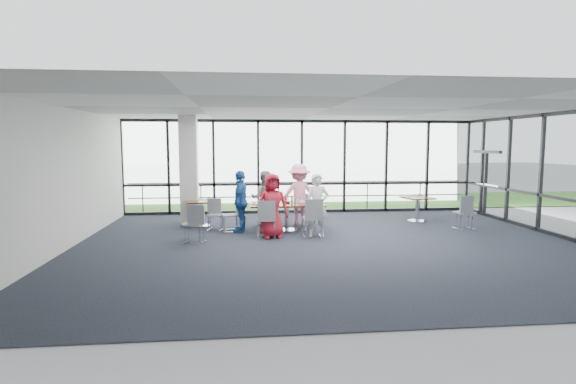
{
  "coord_description": "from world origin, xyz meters",
  "views": [
    {
      "loc": [
        -2.07,
        -10.34,
        2.37
      ],
      "look_at": [
        -0.84,
        1.49,
        1.1
      ],
      "focal_mm": 28.0,
      "sensor_mm": 36.0,
      "label": 1
    }
  ],
  "objects": [
    {
      "name": "diner_near_right",
      "position": [
        -0.15,
        0.89,
        0.81
      ],
      "size": [
        0.64,
        0.51,
        1.62
      ],
      "primitive_type": "imported",
      "rotation": [
        0.0,
        0.0,
        -0.13
      ],
      "color": "silver",
      "rests_on": "ground"
    },
    {
      "name": "wall_front",
      "position": [
        0.0,
        -5.0,
        1.6
      ],
      "size": [
        12.0,
        0.1,
        3.2
      ],
      "primitive_type": "cube",
      "color": "silver",
      "rests_on": "ground"
    },
    {
      "name": "tumbler_c",
      "position": [
        -0.81,
        2.03,
        0.82
      ],
      "size": [
        0.07,
        0.07,
        0.15
      ],
      "primitive_type": "cylinder",
      "color": "white",
      "rests_on": "main_table"
    },
    {
      "name": "plate_fr",
      "position": [
        -0.37,
        2.09,
        0.76
      ],
      "size": [
        0.27,
        0.27,
        0.01
      ],
      "primitive_type": "cylinder",
      "color": "white",
      "rests_on": "main_table"
    },
    {
      "name": "chair_main_nl",
      "position": [
        -1.46,
        0.87,
        0.47
      ],
      "size": [
        0.47,
        0.47,
        0.95
      ],
      "primitive_type": null,
      "rotation": [
        0.0,
        0.0,
        0.01
      ],
      "color": "gray",
      "rests_on": "ground"
    },
    {
      "name": "main_table",
      "position": [
        -0.84,
        1.79,
        0.63
      ],
      "size": [
        2.0,
        1.11,
        0.75
      ],
      "rotation": [
        0.0,
        0.0,
        -0.01
      ],
      "color": "#3A180E",
      "rests_on": "ground"
    },
    {
      "name": "diner_end",
      "position": [
        -2.1,
        1.73,
        0.83
      ],
      "size": [
        0.71,
        1.06,
        1.67
      ],
      "primitive_type": "imported",
      "rotation": [
        0.0,
        0.0,
        -1.77
      ],
      "color": "#1E549F",
      "rests_on": "ground"
    },
    {
      "name": "plate_nr",
      "position": [
        -0.2,
        1.44,
        0.76
      ],
      "size": [
        0.24,
        0.24,
        0.01
      ],
      "primitive_type": "cylinder",
      "color": "white",
      "rests_on": "main_table"
    },
    {
      "name": "diner_near_left",
      "position": [
        -1.31,
        0.88,
        0.82
      ],
      "size": [
        0.87,
        0.64,
        1.64
      ],
      "primitive_type": "imported",
      "rotation": [
        0.0,
        0.0,
        0.15
      ],
      "color": "#B01A2A",
      "rests_on": "ground"
    },
    {
      "name": "side_table_right",
      "position": [
        3.3,
        2.84,
        0.63
      ],
      "size": [
        0.94,
        0.94,
        0.75
      ],
      "rotation": [
        0.0,
        0.0,
        0.17
      ],
      "color": "#3A180E",
      "rests_on": "ground"
    },
    {
      "name": "plate_end",
      "position": [
        -1.73,
        1.8,
        0.76
      ],
      "size": [
        0.26,
        0.26,
        0.01
      ],
      "primitive_type": "cylinder",
      "color": "white",
      "rests_on": "main_table"
    },
    {
      "name": "tumbler_b",
      "position": [
        -0.57,
        1.63,
        0.82
      ],
      "size": [
        0.07,
        0.07,
        0.15
      ],
      "primitive_type": "cylinder",
      "color": "white",
      "rests_on": "main_table"
    },
    {
      "name": "apron",
      "position": [
        0.0,
        10.0,
        -0.02
      ],
      "size": [
        80.0,
        70.0,
        0.02
      ],
      "primitive_type": "cube",
      "color": "gray",
      "rests_on": "ground"
    },
    {
      "name": "green_bottle",
      "position": [
        -0.69,
        1.86,
        0.85
      ],
      "size": [
        0.05,
        0.05,
        0.2
      ],
      "primitive_type": "cylinder",
      "color": "#207530",
      "rests_on": "main_table"
    },
    {
      "name": "menu_a",
      "position": [
        -0.96,
        1.4,
        0.75
      ],
      "size": [
        0.35,
        0.27,
        0.0
      ],
      "primitive_type": "cube",
      "rotation": [
        0.0,
        0.0,
        -0.21
      ],
      "color": "beige",
      "rests_on": "main_table"
    },
    {
      "name": "plate_nl",
      "position": [
        -1.37,
        1.49,
        0.76
      ],
      "size": [
        0.24,
        0.24,
        0.01
      ],
      "primitive_type": "cylinder",
      "color": "white",
      "rests_on": "main_table"
    },
    {
      "name": "structural_column",
      "position": [
        -3.6,
        3.0,
        1.6
      ],
      "size": [
        0.5,
        0.5,
        3.2
      ],
      "primitive_type": "cube",
      "color": "white",
      "rests_on": "ground"
    },
    {
      "name": "hangar_aux",
      "position": [
        -18.0,
        28.0,
        2.0
      ],
      "size": [
        10.0,
        6.0,
        4.0
      ],
      "primitive_type": "cube",
      "color": "silver",
      "rests_on": "ground"
    },
    {
      "name": "curtain_wall_right",
      "position": [
        6.0,
        0.0,
        1.6
      ],
      "size": [
        0.1,
        10.0,
        3.2
      ],
      "primitive_type": "cube",
      "color": "white",
      "rests_on": "ground"
    },
    {
      "name": "wall_left",
      "position": [
        -6.0,
        0.0,
        1.6
      ],
      "size": [
        0.1,
        10.0,
        3.2
      ],
      "primitive_type": "cube",
      "color": "silver",
      "rests_on": "ground"
    },
    {
      "name": "condiment_caddy",
      "position": [
        -0.8,
        1.86,
        0.77
      ],
      "size": [
        0.1,
        0.07,
        0.04
      ],
      "primitive_type": "cube",
      "color": "black",
      "rests_on": "main_table"
    },
    {
      "name": "grass_strip",
      "position": [
        0.0,
        8.0,
        0.01
      ],
      "size": [
        80.0,
        5.0,
        0.01
      ],
      "primitive_type": "cube",
      "color": "#3D6221",
      "rests_on": "ground"
    },
    {
      "name": "guard_rail",
      "position": [
        0.0,
        5.6,
        0.5
      ],
      "size": [
        12.0,
        0.06,
        0.06
      ],
      "primitive_type": "cylinder",
      "rotation": [
        0.0,
        1.57,
        0.0
      ],
      "color": "#2D2D33",
      "rests_on": "ground"
    },
    {
      "name": "chair_spare_lb",
      "position": [
        -2.8,
        2.06,
        0.42
      ],
      "size": [
        0.49,
        0.49,
        0.84
      ],
      "primitive_type": null,
      "rotation": [
        0.0,
        0.0,
        2.93
      ],
      "color": "gray",
      "rests_on": "ground"
    },
    {
      "name": "menu_c",
      "position": [
        -0.74,
        2.23,
        0.75
      ],
      "size": [
        0.35,
        0.29,
        0.0
      ],
      "primitive_type": "cube",
      "rotation": [
        0.0,
        0.0,
        0.28
      ],
      "color": "beige",
      "rests_on": "main_table"
    },
    {
      "name": "plate_fl",
      "position": [
        -1.32,
        2.18,
        0.76
      ],
      "size": [
        0.28,
        0.28,
        0.01
      ],
      "primitive_type": "cylinder",
      "color": "white",
      "rests_on": "main_table"
    },
    {
      "name": "curtain_wall_back",
      "position": [
        0.0,
        5.0,
        1.6
      ],
      "size": [
        12.0,
        0.1,
        3.2
      ],
      "primitive_type": "cube",
      "color": "white",
      "rests_on": "ground"
    },
    {
      "name": "chair_main_end",
      "position": [
        -2.38,
        1.83,
        0.45
      ],
      "size": [
        0.51,
        0.51,
        0.9
      ],
      "primitive_type": null,
      "rotation": [
        0.0,
        0.0,
        -1.4
      ],
      "color": "gray",
      "rests_on": "ground"
    },
    {
      "name": "chair_spare_r",
      "position": [
        4.11,
        1.46,
        0.47
      ],
      "size": [
        0.56,
        0.56,
        0.94
      ],
      "primitive_type": null,
      "rotation": [
        0.0,
        0.0,
        0.25
      ],
      "color": "gray",
      "rests_on": "ground"
    },
    {
      "name": "diner_far_left",
      "position": [
        -1.42,
        2.63,
        0.8
      ],
      "size": [
        0.83,
        0.57,
        1.6
      ],
      "primitive_type": "imported",
      "rotation": [
        0.0,
        0.0,
        3.02
      ],
      "color": "gray",
      "rests_on": "ground"
    },
    {
      "name": "chair_main_fl",
      "position": [
        -1.3,
        2.71,
        0.41
      ],
      "size": [
        0.46,
        0.46,
        0.83
      ],
      "primitive_type": null,
      "rotation": [
        0.0,
        0.0,
        3.0
      ],
      "color": "gray",
      "rests_on": "ground"
    },
    {
      "name": "tumbler_d",
      "position": [
        -1.59,
        1.64,
        0.82
      ],
      "size": [
        0.07,
        0.07,
        0.14
      ],
      "primitive_type": "cylinder",
      "color": "white",
      "rests_on": "main_table"
    },
    {
      "name": "chair_main_fr",
      "position": [
        -0.28,
        2.72,
        0.43
      ],
      "size": [
        0.42,
        0.42,
        0.86
      ],
      "primitive_type": null,
      "rotation": [
        0.0,
        0.0,
        3.14
      ],
      "color": "gray",
      "rests_on": "ground"
    },
    {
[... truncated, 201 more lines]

